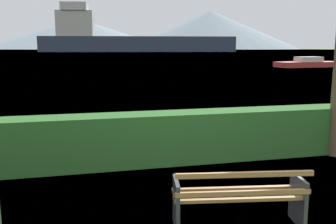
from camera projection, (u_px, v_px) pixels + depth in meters
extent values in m
plane|color=#6B8EA3|center=(82.00, 50.00, 301.80)|extent=(620.00, 620.00, 0.00)
cube|color=olive|center=(242.00, 200.00, 4.81)|extent=(1.75, 0.34, 0.04)
cube|color=olive|center=(238.00, 194.00, 5.00)|extent=(1.75, 0.34, 0.04)
cube|color=olive|center=(234.00, 189.00, 5.19)|extent=(1.75, 0.34, 0.04)
cube|color=olive|center=(244.00, 193.00, 4.72)|extent=(1.75, 0.32, 0.06)
cube|color=olive|center=(245.00, 175.00, 4.63)|extent=(1.75, 0.32, 0.06)
cube|color=#2D2D33|center=(176.00, 204.00, 4.94)|extent=(0.13, 0.51, 0.68)
cube|color=#2D2D33|center=(298.00, 200.00, 5.06)|extent=(0.13, 0.51, 0.68)
cube|color=#285B23|center=(180.00, 137.00, 7.83)|extent=(11.97, 0.71, 1.06)
cube|color=#2D384C|center=(139.00, 44.00, 205.71)|extent=(107.96, 28.16, 8.40)
cube|color=beige|center=(75.00, 24.00, 200.56)|extent=(20.78, 14.87, 13.44)
cube|color=beige|center=(75.00, 7.00, 199.04)|extent=(15.23, 15.44, 4.20)
cube|color=#B2332D|center=(308.00, 64.00, 45.92)|extent=(8.29, 3.01, 0.66)
cube|color=beige|center=(309.00, 59.00, 45.81)|extent=(3.01, 2.02, 0.61)
cone|color=gray|center=(80.00, 34.00, 582.58)|extent=(289.41, 289.41, 46.87)
cone|color=gray|center=(211.00, 30.00, 557.10)|extent=(260.27, 260.27, 56.53)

